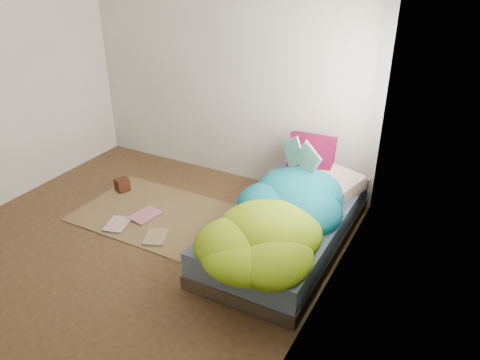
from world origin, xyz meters
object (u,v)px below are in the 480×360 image
floor_book_a (108,223)px  floor_book_b (138,212)px  bed (286,228)px  pillow_magenta (311,156)px  open_book (301,146)px  wooden_box (122,185)px

floor_book_a → floor_book_b: size_ratio=0.93×
bed → floor_book_a: 1.78m
pillow_magenta → open_book: bearing=-94.8°
bed → wooden_box: bed is taller
pillow_magenta → floor_book_a: bearing=-145.0°
bed → pillow_magenta: bearing=95.9°
open_book → floor_book_a: open_book is taller
bed → pillow_magenta: 0.88m
bed → pillow_magenta: pillow_magenta is taller
floor_book_a → bed: bearing=1.6°
open_book → pillow_magenta: bearing=114.2°
bed → pillow_magenta: size_ratio=4.40×
bed → wooden_box: (-2.03, 0.06, -0.09)m
open_book → floor_book_b: (-1.48, -0.70, -0.78)m
open_book → wooden_box: size_ratio=3.04×
bed → floor_book_a: bed is taller
pillow_magenta → floor_book_b: bearing=-149.9°
bed → open_book: bearing=100.2°
open_book → floor_book_a: 2.05m
open_book → floor_book_b: size_ratio=1.36×
pillow_magenta → floor_book_a: 2.16m
wooden_box → floor_book_a: size_ratio=0.48×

